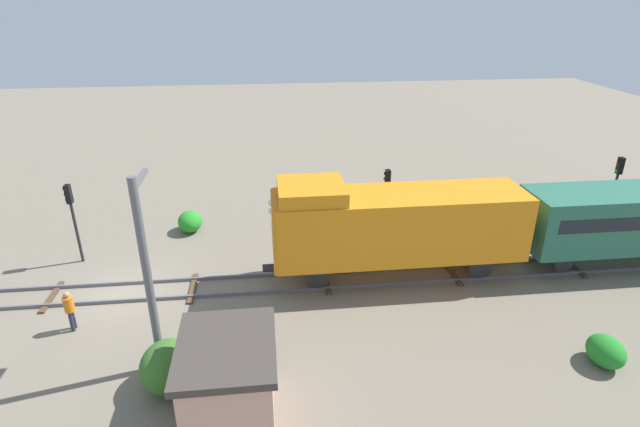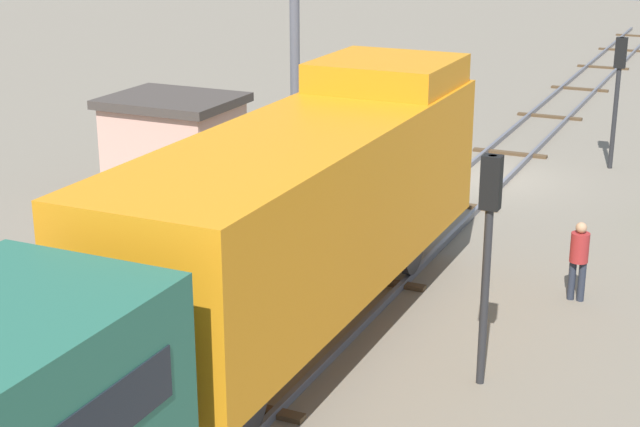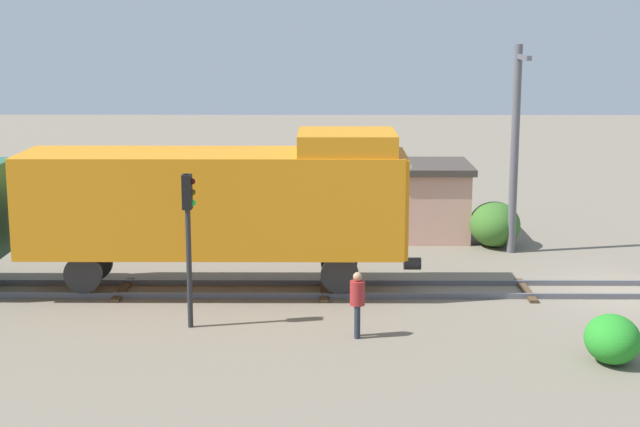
{
  "view_description": "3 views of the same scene",
  "coord_description": "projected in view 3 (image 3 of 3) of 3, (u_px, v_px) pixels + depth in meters",
  "views": [
    {
      "loc": [
        19.38,
        6.46,
        12.1
      ],
      "look_at": [
        -1.47,
        8.85,
        2.73
      ],
      "focal_mm": 28.0,
      "sensor_mm": 36.0,
      "label": 1
    },
    {
      "loc": [
        -7.22,
        27.37,
        8.06
      ],
      "look_at": [
        0.98,
        9.55,
        1.61
      ],
      "focal_mm": 55.0,
      "sensor_mm": 36.0,
      "label": 2
    },
    {
      "loc": [
        -27.98,
        8.93,
        7.97
      ],
      "look_at": [
        0.29,
        9.08,
        2.3
      ],
      "focal_mm": 55.0,
      "sensor_mm": 36.0,
      "label": 3
    }
  ],
  "objects": [
    {
      "name": "catenary_mast",
      "position": [
        515.0,
        143.0,
        33.05
      ],
      "size": [
        1.94,
        0.28,
        7.11
      ],
      "color": "#595960",
      "rests_on": "ground"
    },
    {
      "name": "locomotive",
      "position": [
        221.0,
        200.0,
        28.47
      ],
      "size": [
        2.9,
        11.6,
        4.6
      ],
      "color": "orange",
      "rests_on": "railway_track"
    },
    {
      "name": "bush_mid",
      "position": [
        612.0,
        339.0,
        22.93
      ],
      "size": [
        1.58,
        1.29,
        1.15
      ],
      "primitive_type": "ellipsoid",
      "color": "#268B26",
      "rests_on": "ground"
    },
    {
      "name": "worker_by_signal",
      "position": [
        357.0,
        299.0,
        24.68
      ],
      "size": [
        0.38,
        0.38,
        1.7
      ],
      "rotation": [
        0.0,
        0.0,
        0.88
      ],
      "color": "#262B38",
      "rests_on": "ground"
    },
    {
      "name": "traffic_signal_mid",
      "position": [
        188.0,
        222.0,
        25.13
      ],
      "size": [
        0.32,
        0.34,
        4.05
      ],
      "color": "#262628",
      "rests_on": "ground"
    },
    {
      "name": "bush_far",
      "position": [
        73.0,
        227.0,
        35.4
      ],
      "size": [
        1.48,
        1.21,
        1.07
      ],
      "primitive_type": "ellipsoid",
      "color": "#217F26",
      "rests_on": "ground"
    },
    {
      "name": "relay_hut",
      "position": [
        430.0,
        199.0,
        36.05
      ],
      "size": [
        3.5,
        2.9,
        2.74
      ],
      "color": "#D19E8C",
      "rests_on": "ground"
    },
    {
      "name": "bush_near",
      "position": [
        495.0,
        224.0,
        34.63
      ],
      "size": [
        2.18,
        1.78,
        1.59
      ],
      "primitive_type": "ellipsoid",
      "color": "#376926",
      "rests_on": "ground"
    },
    {
      "name": "railway_track",
      "position": [
        627.0,
        290.0,
        28.93
      ],
      "size": [
        2.4,
        71.65,
        0.16
      ],
      "color": "#595960",
      "rests_on": "ground"
    },
    {
      "name": "ground_plane",
      "position": [
        627.0,
        292.0,
        28.95
      ],
      "size": [
        107.48,
        107.48,
        0.0
      ],
      "primitive_type": "plane",
      "color": "#756B5B"
    }
  ]
}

